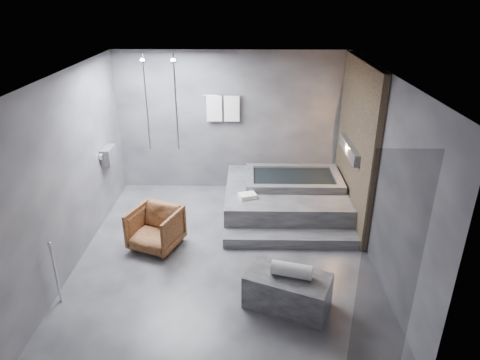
{
  "coord_description": "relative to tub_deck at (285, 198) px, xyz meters",
  "views": [
    {
      "loc": [
        0.34,
        -5.73,
        3.83
      ],
      "look_at": [
        0.22,
        0.3,
        1.13
      ],
      "focal_mm": 32.0,
      "sensor_mm": 36.0,
      "label": 1
    }
  ],
  "objects": [
    {
      "name": "deck_towel",
      "position": [
        -0.71,
        -0.51,
        0.29
      ],
      "size": [
        0.34,
        0.3,
        0.08
      ],
      "primitive_type": "cube",
      "rotation": [
        0.0,
        0.0,
        0.34
      ],
      "color": "white",
      "rests_on": "tub_deck"
    },
    {
      "name": "room",
      "position": [
        -0.65,
        -1.21,
        1.48
      ],
      "size": [
        5.0,
        5.04,
        2.82
      ],
      "color": "#2F2F31",
      "rests_on": "ground"
    },
    {
      "name": "rolled_towel",
      "position": [
        -0.14,
        -2.69,
        0.32
      ],
      "size": [
        0.55,
        0.32,
        0.19
      ],
      "primitive_type": "cylinder",
      "rotation": [
        0.0,
        1.57,
        -0.27
      ],
      "color": "silver",
      "rests_on": "concrete_bench"
    },
    {
      "name": "driftwood_chair",
      "position": [
        -2.17,
        -1.3,
        0.09
      ],
      "size": [
        0.94,
        0.95,
        0.67
      ],
      "primitive_type": "imported",
      "rotation": [
        0.0,
        0.0,
        -0.36
      ],
      "color": "#422210",
      "rests_on": "ground"
    },
    {
      "name": "concrete_bench",
      "position": [
        -0.18,
        -2.68,
        -0.01
      ],
      "size": [
        1.21,
        0.95,
        0.48
      ],
      "primitive_type": "cube",
      "rotation": [
        0.0,
        0.0,
        -0.4
      ],
      "color": "#323234",
      "rests_on": "ground"
    },
    {
      "name": "tub_step",
      "position": [
        0.0,
        -1.18,
        -0.16
      ],
      "size": [
        2.2,
        0.36,
        0.18
      ],
      "primitive_type": "cube",
      "color": "#343437",
      "rests_on": "ground"
    },
    {
      "name": "tub_deck",
      "position": [
        0.0,
        0.0,
        0.0
      ],
      "size": [
        2.2,
        2.0,
        0.5
      ],
      "primitive_type": "cube",
      "color": "#343437",
      "rests_on": "ground"
    }
  ]
}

